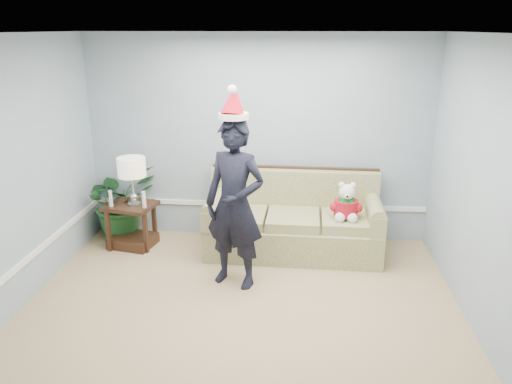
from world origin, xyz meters
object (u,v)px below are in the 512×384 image
at_px(houseplant, 121,201).
at_px(man, 235,204).
at_px(sofa, 293,224).
at_px(teddy_bear, 346,206).
at_px(side_table, 132,229).
at_px(table_lamp, 132,169).

bearing_deg(houseplant, man, -34.13).
relative_size(sofa, teddy_bear, 4.66).
distance_m(side_table, table_lamp, 0.84).
bearing_deg(sofa, teddy_bear, -17.00).
bearing_deg(sofa, table_lamp, -176.13).
bearing_deg(houseplant, table_lamp, -47.32).
height_order(table_lamp, man, man).
height_order(side_table, man, man).
relative_size(table_lamp, man, 0.33).
relative_size(houseplant, teddy_bear, 2.18).
xyz_separation_m(table_lamp, man, (1.41, -0.83, -0.13)).
relative_size(table_lamp, teddy_bear, 1.34).
relative_size(side_table, man, 0.37).
xyz_separation_m(houseplant, teddy_bear, (2.97, -0.44, 0.19)).
bearing_deg(table_lamp, sofa, 2.87).
bearing_deg(man, table_lamp, 169.06).
distance_m(side_table, teddy_bear, 2.78).
xyz_separation_m(table_lamp, teddy_bear, (2.66, -0.10, -0.36)).
bearing_deg(man, teddy_bear, 49.64).
bearing_deg(side_table, table_lamp, -28.68).
xyz_separation_m(man, teddy_bear, (1.25, 0.73, -0.23)).
relative_size(sofa, table_lamp, 3.49).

